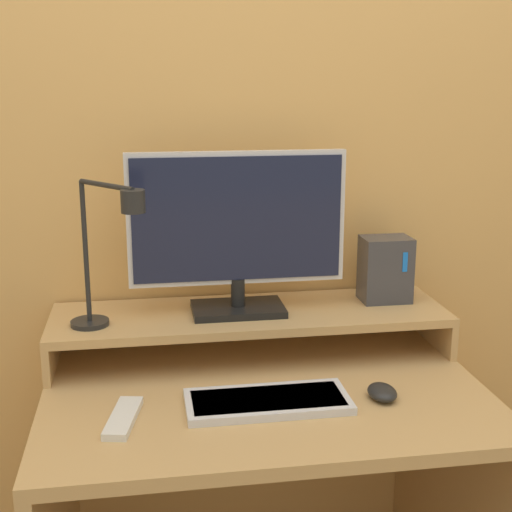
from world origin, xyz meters
TOP-DOWN VIEW (x-y plane):
  - wall_back at (0.00, 0.76)m, footprint 6.00×0.05m
  - desk at (0.00, 0.36)m, footprint 1.02×0.73m
  - monitor_shelf at (0.00, 0.58)m, footprint 1.02×0.30m
  - monitor at (-0.03, 0.57)m, footprint 0.55×0.15m
  - desk_lamp at (-0.35, 0.46)m, footprint 0.19×0.22m
  - router_dock at (0.37, 0.61)m, footprint 0.13×0.10m
  - keyboard at (-0.01, 0.26)m, footprint 0.36×0.16m
  - mouse at (0.25, 0.25)m, footprint 0.06×0.09m
  - remote_control at (-0.32, 0.23)m, footprint 0.08×0.18m

SIDE VIEW (x-z plane):
  - desk at x=0.00m, z-range 0.14..0.84m
  - remote_control at x=-0.32m, z-range 0.70..0.72m
  - keyboard at x=-0.01m, z-range 0.70..0.72m
  - mouse at x=0.25m, z-range 0.70..0.73m
  - monitor_shelf at x=0.00m, z-range 0.74..0.85m
  - router_dock at x=0.37m, z-range 0.81..0.99m
  - desk_lamp at x=-0.35m, z-range 0.84..1.20m
  - monitor at x=-0.03m, z-range 0.83..1.24m
  - wall_back at x=0.00m, z-range 0.00..2.50m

